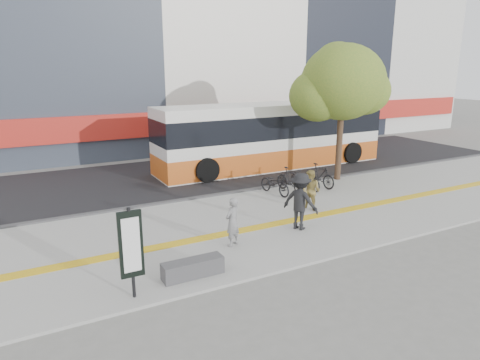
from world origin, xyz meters
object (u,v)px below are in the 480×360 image
street_tree (341,84)px  seated_woman (232,222)px  bench (193,268)px  pedestrian_dark (300,201)px  signboard (131,246)px  pedestrian_tan (311,191)px  bus (273,137)px

street_tree → seated_woman: street_tree is taller
bench → pedestrian_dark: bearing=18.4°
street_tree → pedestrian_dark: 7.87m
bench → street_tree: 12.23m
street_tree → pedestrian_dark: bearing=-139.7°
signboard → street_tree: street_tree is taller
bench → pedestrian_dark: size_ratio=0.84×
bench → pedestrian_tan: size_ratio=1.05×
bus → pedestrian_tan: bearing=-111.3°
street_tree → seated_woman: size_ratio=4.21×
pedestrian_dark → street_tree: bearing=-77.6°
seated_woman → bus: bearing=-154.6°
street_tree → signboard: bearing=-150.9°
street_tree → pedestrian_tan: street_tree is taller
signboard → street_tree: size_ratio=0.35×
signboard → street_tree: bearing=29.1°
pedestrian_dark → signboard: bearing=78.5°
street_tree → pedestrian_dark: size_ratio=3.32×
pedestrian_tan → pedestrian_dark: 1.98m
signboard → bench: bearing=10.8°
signboard → pedestrian_dark: bearing=16.4°
signboard → seated_woman: (3.40, 1.58, -0.54)m
street_tree → pedestrian_dark: (-5.39, -4.56, -3.48)m
bench → signboard: bearing=-169.2°
bus → bench: bearing=-131.3°
signboard → street_tree: 13.40m
street_tree → seated_woman: bearing=-149.3°
bench → street_tree: street_tree is taller
street_tree → bus: street_tree is taller
pedestrian_dark → bus: bearing=-54.6°
pedestrian_tan → pedestrian_dark: size_ratio=0.81×
signboard → seated_woman: bearing=25.0°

